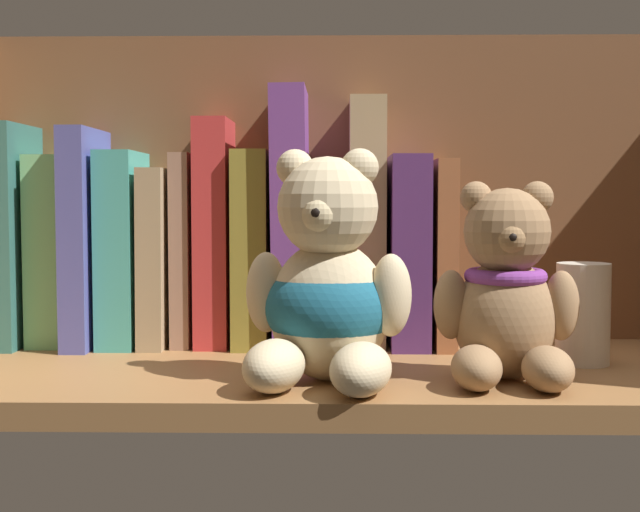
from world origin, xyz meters
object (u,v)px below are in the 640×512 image
book_0 (21,235)px  book_6 (217,232)px  book_2 (93,237)px  teddy_bear_smaller (506,296)px  book_3 (128,248)px  teddy_bear_larger (327,291)px  pillar_candle (583,314)px  book_11 (407,250)px  book_7 (254,248)px  book_12 (440,252)px  book_10 (367,222)px  book_1 (58,250)px  book_8 (292,218)px  book_9 (329,263)px  book_5 (187,249)px  book_4 (162,256)px

book_0 → book_6: (18.71, 0.00, 0.25)cm
book_2 → teddy_bear_smaller: (35.90, -17.57, -3.61)cm
book_0 → book_3: bearing=0.0°
teddy_bear_larger → pillar_candle: size_ratio=2.08×
book_0 → book_11: bearing=0.0°
book_7 → book_12: 17.55cm
book_6 → teddy_bear_smaller: (24.10, -17.57, -4.07)cm
book_10 → teddy_bear_larger: 19.06cm
book_1 → book_2: 3.54cm
teddy_bear_larger → book_2: bearing=141.1°
book_8 → pillar_candle: 27.81cm
book_2 → book_3: bearing=0.0°
book_8 → book_12: size_ratio=1.37×
book_3 → teddy_bear_smaller: book_3 is taller
book_1 → teddy_bear_smaller: bearing=-24.1°
book_1 → teddy_bear_larger: size_ratio=1.01×
book_11 → teddy_bear_smaller: book_11 is taller
book_11 → teddy_bear_smaller: bearing=-70.8°
book_9 → book_10: bearing=-0.0°
book_2 → book_5: book_2 is taller
teddy_bear_smaller → book_10: bearing=119.5°
book_5 → book_7: bearing=-0.0°
book_7 → teddy_bear_larger: size_ratio=1.04×
book_11 → book_12: (3.13, -0.00, -0.20)cm
book_11 → book_5: bearing=180.0°
book_3 → book_7: 12.08cm
teddy_bear_larger → book_4: bearing=131.3°
book_0 → book_6: bearing=0.0°
book_5 → teddy_bear_larger: bearing=-53.4°
book_7 → book_12: bearing=-0.0°
book_11 → book_12: bearing=-0.0°
book_1 → book_7: book_7 is taller
book_1 → book_9: (25.76, 0.00, -1.22)cm
book_4 → book_5: 2.55cm
teddy_bear_smaller → book_6: bearing=143.9°
book_9 → book_11: (7.35, 0.00, 1.22)cm
book_11 → pillar_candle: 17.94cm
book_6 → book_12: (21.10, -0.00, -1.88)cm
book_5 → book_8: 10.39cm
book_5 → teddy_bear_larger: book_5 is taller
book_9 → book_10: book_10 is taller
book_8 → teddy_bear_smaller: 25.00cm
book_1 → book_3: size_ratio=0.98×
book_1 → book_4: bearing=0.0°
book_10 → teddy_bear_smaller: book_10 is taller
book_6 → book_1: bearing=180.0°
book_10 → book_6: bearing=180.0°
book_12 → teddy_bear_smaller: size_ratio=1.15×
book_3 → book_11: bearing=0.0°
book_9 → book_0: bearing=-180.0°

